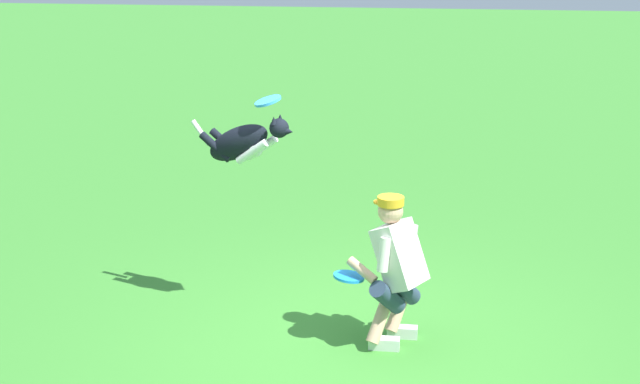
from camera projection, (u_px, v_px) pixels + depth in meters
ground_plane at (335, 344)px, 7.64m from camera, size 60.00×60.00×0.00m
person at (395, 267)px, 7.45m from camera, size 0.71×0.63×1.29m
dog at (243, 142)px, 7.89m from camera, size 1.01×0.48×0.54m
frisbee_flying at (268, 101)px, 7.64m from camera, size 0.32×0.32×0.12m
frisbee_held at (349, 277)px, 7.48m from camera, size 0.36×0.36×0.07m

